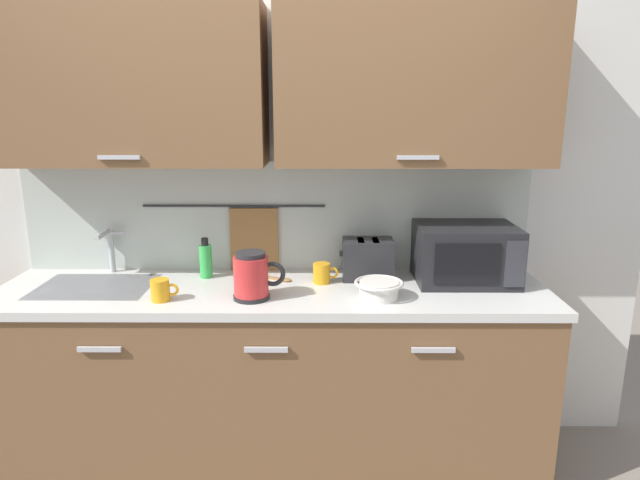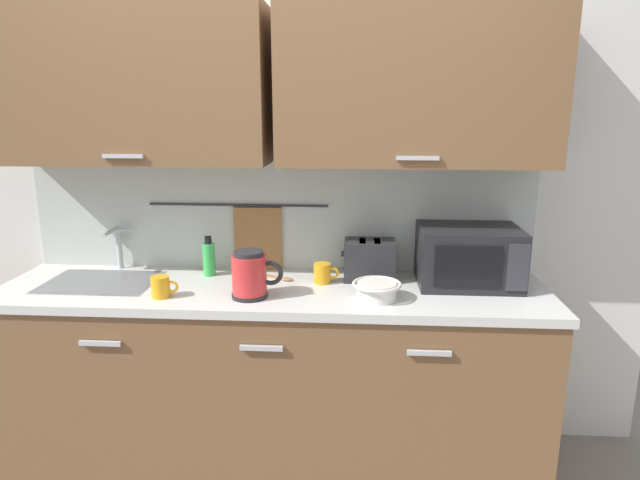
% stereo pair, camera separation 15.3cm
% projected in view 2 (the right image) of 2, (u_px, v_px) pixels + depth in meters
% --- Properties ---
extents(counter_unit, '(2.53, 0.64, 0.90)m').
position_uv_depth(counter_unit, '(272.00, 375.00, 2.66)').
color(counter_unit, brown).
rests_on(counter_unit, ground).
extents(back_wall_assembly, '(3.70, 0.41, 2.50)m').
position_uv_depth(back_wall_assembly, '(277.00, 147.00, 2.63)').
color(back_wall_assembly, silver).
rests_on(back_wall_assembly, ground).
extents(sink_faucet, '(0.09, 0.17, 0.22)m').
position_uv_depth(sink_faucet, '(117.00, 242.00, 2.79)').
color(sink_faucet, '#B2B5BA').
rests_on(sink_faucet, counter_unit).
extents(microwave, '(0.46, 0.35, 0.27)m').
position_uv_depth(microwave, '(469.00, 256.00, 2.57)').
color(microwave, black).
rests_on(microwave, counter_unit).
extents(electric_kettle, '(0.23, 0.16, 0.21)m').
position_uv_depth(electric_kettle, '(250.00, 275.00, 2.40)').
color(electric_kettle, black).
rests_on(electric_kettle, counter_unit).
extents(dish_soap_bottle, '(0.06, 0.06, 0.20)m').
position_uv_depth(dish_soap_bottle, '(209.00, 258.00, 2.71)').
color(dish_soap_bottle, green).
rests_on(dish_soap_bottle, counter_unit).
extents(mug_near_sink, '(0.12, 0.08, 0.09)m').
position_uv_depth(mug_near_sink, '(161.00, 287.00, 2.41)').
color(mug_near_sink, orange).
rests_on(mug_near_sink, counter_unit).
extents(mixing_bowl, '(0.21, 0.21, 0.08)m').
position_uv_depth(mixing_bowl, '(377.00, 289.00, 2.39)').
color(mixing_bowl, silver).
rests_on(mixing_bowl, counter_unit).
extents(toaster, '(0.26, 0.17, 0.19)m').
position_uv_depth(toaster, '(369.00, 260.00, 2.65)').
color(toaster, '#232326').
rests_on(toaster, counter_unit).
extents(mug_by_kettle, '(0.12, 0.08, 0.09)m').
position_uv_depth(mug_by_kettle, '(323.00, 273.00, 2.60)').
color(mug_by_kettle, orange).
rests_on(mug_by_kettle, counter_unit).
extents(wooden_spoon, '(0.26, 0.15, 0.01)m').
position_uv_depth(wooden_spoon, '(274.00, 277.00, 2.68)').
color(wooden_spoon, '#9E7042').
rests_on(wooden_spoon, counter_unit).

